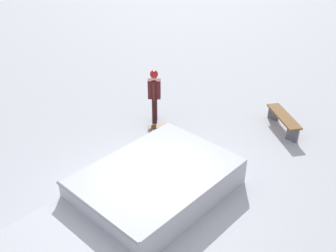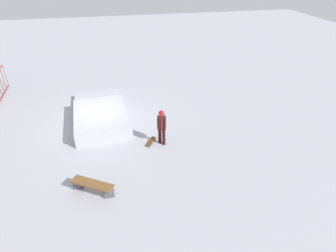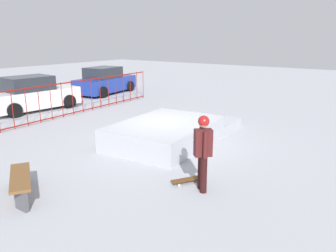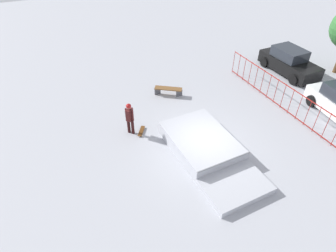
{
  "view_description": "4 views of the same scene",
  "coord_description": "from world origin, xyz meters",
  "px_view_note": "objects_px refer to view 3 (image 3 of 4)",
  "views": [
    {
      "loc": [
        4.53,
        5.33,
        6.18
      ],
      "look_at": [
        -1.51,
        -1.21,
        0.9
      ],
      "focal_mm": 41.75,
      "sensor_mm": 36.0,
      "label": 1
    },
    {
      "loc": [
        -12.58,
        -0.97,
        7.36
      ],
      "look_at": [
        -2.59,
        -3.1,
        1.0
      ],
      "focal_mm": 29.29,
      "sensor_mm": 36.0,
      "label": 2
    },
    {
      "loc": [
        -8.58,
        -6.27,
        3.35
      ],
      "look_at": [
        -0.14,
        -0.26,
        0.6
      ],
      "focal_mm": 36.11,
      "sensor_mm": 36.0,
      "label": 3
    },
    {
      "loc": [
        8.26,
        -5.21,
        9.08
      ],
      "look_at": [
        -1.21,
        -1.37,
        0.9
      ],
      "focal_mm": 30.26,
      "sensor_mm": 36.0,
      "label": 4
    }
  ],
  "objects_px": {
    "skater": "(203,148)",
    "parked_car_blue": "(105,82)",
    "skateboard": "(188,180)",
    "park_bench": "(21,181)",
    "parked_car_white": "(32,95)",
    "skate_ramp": "(172,131)"
  },
  "relations": [
    {
      "from": "skate_ramp",
      "to": "parked_car_white",
      "type": "xyz_separation_m",
      "value": [
        0.12,
        8.04,
        0.41
      ]
    },
    {
      "from": "skate_ramp",
      "to": "parked_car_white",
      "type": "bearing_deg",
      "value": 84.78
    },
    {
      "from": "skater",
      "to": "parked_car_blue",
      "type": "height_order",
      "value": "skater"
    },
    {
      "from": "parked_car_white",
      "to": "skateboard",
      "type": "bearing_deg",
      "value": -99.75
    },
    {
      "from": "park_bench",
      "to": "parked_car_white",
      "type": "height_order",
      "value": "parked_car_white"
    },
    {
      "from": "parked_car_white",
      "to": "parked_car_blue",
      "type": "distance_m",
      "value": 5.47
    },
    {
      "from": "skater",
      "to": "skate_ramp",
      "type": "bearing_deg",
      "value": 89.68
    },
    {
      "from": "skateboard",
      "to": "parked_car_white",
      "type": "relative_size",
      "value": 0.19
    },
    {
      "from": "skater",
      "to": "parked_car_blue",
      "type": "relative_size",
      "value": 0.4
    },
    {
      "from": "skate_ramp",
      "to": "skateboard",
      "type": "distance_m",
      "value": 3.43
    },
    {
      "from": "skateboard",
      "to": "parked_car_blue",
      "type": "distance_m",
      "value": 13.72
    },
    {
      "from": "skater",
      "to": "parked_car_white",
      "type": "xyz_separation_m",
      "value": [
        2.86,
        10.75,
        -0.28
      ]
    },
    {
      "from": "skater",
      "to": "parked_car_white",
      "type": "bearing_deg",
      "value": 120.07
    },
    {
      "from": "skate_ramp",
      "to": "parked_car_white",
      "type": "relative_size",
      "value": 1.32
    },
    {
      "from": "park_bench",
      "to": "parked_car_blue",
      "type": "bearing_deg",
      "value": 38.17
    },
    {
      "from": "skater",
      "to": "skateboard",
      "type": "xyz_separation_m",
      "value": [
        0.16,
        0.48,
        -0.93
      ]
    },
    {
      "from": "parked_car_blue",
      "to": "parked_car_white",
      "type": "bearing_deg",
      "value": -179.68
    },
    {
      "from": "skateboard",
      "to": "park_bench",
      "type": "distance_m",
      "value": 3.71
    },
    {
      "from": "skater",
      "to": "park_bench",
      "type": "relative_size",
      "value": 1.1
    },
    {
      "from": "skateboard",
      "to": "park_bench",
      "type": "relative_size",
      "value": 0.5
    },
    {
      "from": "skateboard",
      "to": "parked_car_blue",
      "type": "xyz_separation_m",
      "value": [
        8.12,
        11.03,
        0.65
      ]
    },
    {
      "from": "parked_car_blue",
      "to": "skater",
      "type": "bearing_deg",
      "value": -133.37
    }
  ]
}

